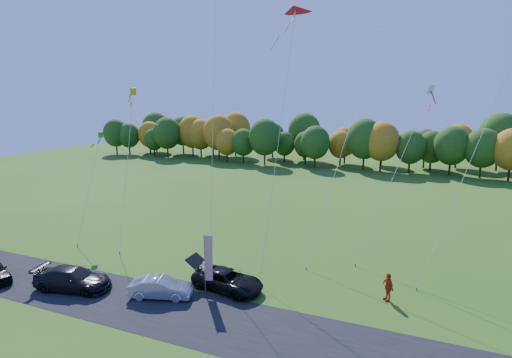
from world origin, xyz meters
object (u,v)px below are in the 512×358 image
at_px(person_east, 388,287).
at_px(feather_flag, 208,257).
at_px(silver_sedan, 161,287).
at_px(black_suv, 228,280).

relative_size(person_east, feather_flag, 0.44).
distance_m(silver_sedan, person_east, 15.52).
height_order(black_suv, person_east, person_east).
xyz_separation_m(silver_sedan, feather_flag, (2.79, 1.70, 1.99)).
bearing_deg(feather_flag, black_suv, 45.83).
xyz_separation_m(person_east, feather_flag, (-11.72, -3.81, 1.73)).
height_order(person_east, feather_flag, feather_flag).
xyz_separation_m(silver_sedan, person_east, (14.51, 5.50, 0.26)).
xyz_separation_m(black_suv, person_east, (10.71, 2.77, 0.24)).
distance_m(black_suv, feather_flag, 2.44).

